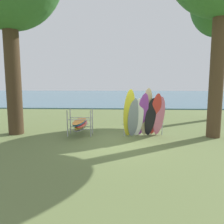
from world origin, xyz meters
The scene contains 5 objects.
ground_plane centered at (0.00, 0.00, 0.00)m, with size 80.00×80.00×0.00m, color olive.
lake_water centered at (0.00, 29.04, 0.05)m, with size 80.00×36.00×0.10m, color #477084.
tree_mid_behind centered at (5.95, 5.95, 7.39)m, with size 3.69×3.69×9.62m.
leaning_board_pile centered at (0.83, 0.93, 1.01)m, with size 2.03×1.29×2.30m.
board_storage_rack centered at (-2.19, 1.13, 0.55)m, with size 1.15×2.13×1.25m.
Camera 1 is at (-0.15, -9.47, 2.62)m, focal length 36.35 mm.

